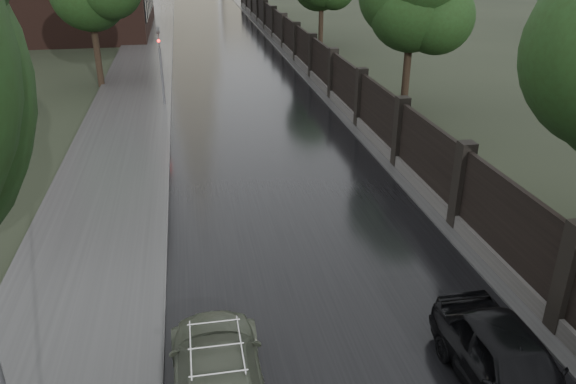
{
  "coord_description": "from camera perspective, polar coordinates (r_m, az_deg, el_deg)",
  "views": [
    {
      "loc": [
        -3.09,
        -3.84,
        7.99
      ],
      "look_at": [
        -0.54,
        10.16,
        1.5
      ],
      "focal_mm": 35.0,
      "sensor_mm": 36.0,
      "label": 1
    }
  ],
  "objects": [
    {
      "name": "traffic_light",
      "position": [
        29.4,
        -12.83,
        12.96
      ],
      "size": [
        0.16,
        0.32,
        4.0
      ],
      "color": "#59595E",
      "rests_on": "ground"
    },
    {
      "name": "volga_sedan",
      "position": [
        10.95,
        -7.13,
        -17.99
      ],
      "size": [
        1.75,
        4.3,
        1.25
      ],
      "primitive_type": "imported",
      "rotation": [
        0.0,
        0.0,
        3.14
      ],
      "color": "#495040",
      "rests_on": "ground"
    },
    {
      "name": "fence_right",
      "position": [
        37.33,
        1.8,
        13.72
      ],
      "size": [
        0.45,
        75.72,
        2.7
      ],
      "color": "#383533",
      "rests_on": "ground"
    },
    {
      "name": "car_right_near",
      "position": [
        11.69,
        21.57,
        -16.15
      ],
      "size": [
        1.67,
        4.12,
        1.4
      ],
      "primitive_type": "imported",
      "rotation": [
        0.0,
        0.0,
        0.0
      ],
      "color": "black",
      "rests_on": "ground"
    },
    {
      "name": "tree_right_b",
      "position": [
        28.09,
        12.49,
        17.76
      ],
      "size": [
        4.08,
        4.08,
        7.01
      ],
      "color": "black",
      "rests_on": "ground"
    }
  ]
}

